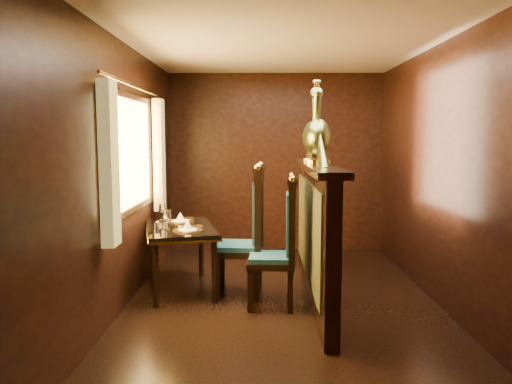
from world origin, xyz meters
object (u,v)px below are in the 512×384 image
Objects in this scene: dining_table at (180,233)px; chair_left at (283,238)px; peacock_left at (318,121)px; chair_right at (251,227)px; peacock_right at (315,122)px.

chair_left is at bearing -39.65° from dining_table.
peacock_left is at bearing 12.29° from chair_left.
peacock_right is (0.63, 0.02, 1.05)m from chair_right.
chair_left is 1.15m from peacock_left.
chair_right is 1.70× the size of peacock_left.
dining_table is 1.80m from peacock_right.
peacock_right is (1.38, -0.14, 1.14)m from dining_table.
chair_right is 1.26m from peacock_left.
dining_table is at bearing 156.71° from chair_left.
dining_table is 0.77m from chair_right.
dining_table is 1.02× the size of chair_left.
peacock_left reaches higher than chair_left.
chair_right is 1.22m from peacock_right.
chair_left is 1.59× the size of peacock_left.
peacock_right is at bearing 90.00° from peacock_left.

